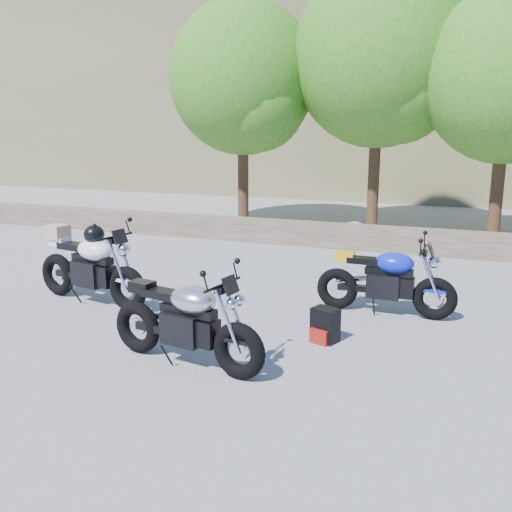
% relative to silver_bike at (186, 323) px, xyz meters
% --- Properties ---
extents(ground, '(90.00, 90.00, 0.00)m').
position_rel_silver_bike_xyz_m(ground, '(-0.25, 1.30, -0.50)').
color(ground, slate).
rests_on(ground, ground).
extents(stone_wall, '(22.00, 0.55, 0.50)m').
position_rel_silver_bike_xyz_m(stone_wall, '(-0.25, 6.80, -0.25)').
color(stone_wall, brown).
rests_on(stone_wall, ground).
extents(hillside, '(80.00, 30.00, 15.00)m').
position_rel_silver_bike_xyz_m(hillside, '(2.75, 29.30, 7.00)').
color(hillside, brown).
rests_on(hillside, ground).
extents(tree_decid_left, '(3.67, 3.67, 5.62)m').
position_rel_silver_bike_xyz_m(tree_decid_left, '(-2.64, 8.44, 3.14)').
color(tree_decid_left, '#382314').
rests_on(tree_decid_left, ground).
extents(tree_decid_mid, '(4.08, 4.08, 6.24)m').
position_rel_silver_bike_xyz_m(tree_decid_mid, '(0.66, 8.84, 3.54)').
color(tree_decid_mid, '#382314').
rests_on(tree_decid_mid, ground).
extents(silver_bike, '(2.02, 0.66, 1.02)m').
position_rel_silver_bike_xyz_m(silver_bike, '(0.00, 0.00, 0.00)').
color(silver_bike, black).
rests_on(silver_bike, ground).
extents(white_bike, '(2.16, 0.75, 1.20)m').
position_rel_silver_bike_xyz_m(white_bike, '(-2.41, 1.54, 0.09)').
color(white_bike, black).
rests_on(white_bike, ground).
extents(blue_bike, '(1.97, 0.62, 0.99)m').
position_rel_silver_bike_xyz_m(blue_bike, '(1.81, 2.56, -0.02)').
color(blue_bike, black).
rests_on(blue_bike, ground).
extents(backpack, '(0.37, 0.35, 0.43)m').
position_rel_silver_bike_xyz_m(backpack, '(1.27, 1.23, -0.29)').
color(backpack, black).
rests_on(backpack, ground).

